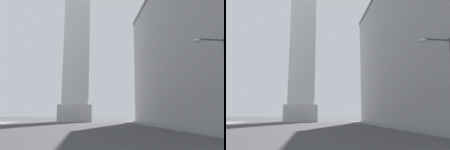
# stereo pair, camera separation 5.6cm
# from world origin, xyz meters

# --- Properties ---
(sidewalk_right) EXTENTS (5.00, 69.85, 0.15)m
(sidewalk_right) POSITION_xyz_m (14.97, 20.95, 0.07)
(sidewalk_right) COLOR slate
(sidewalk_right) RESTS_ON ground_plane
(street_lamp) EXTENTS (2.54, 0.36, 7.28)m
(street_lamp) POSITION_xyz_m (11.96, 13.63, 4.50)
(street_lamp) COLOR #4C4C51
(street_lamp) RESTS_ON ground_plane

